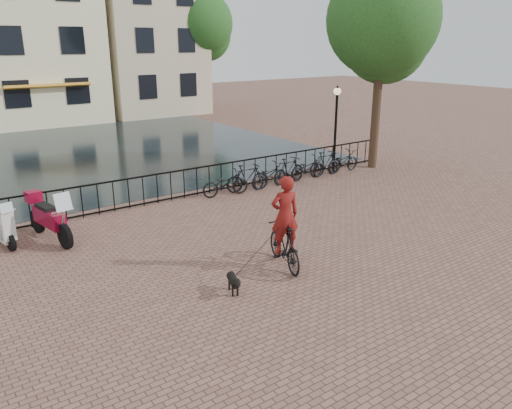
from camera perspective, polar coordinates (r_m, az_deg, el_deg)
ground at (r=11.17m, az=9.06°, el=-9.83°), size 100.00×100.00×0.00m
canal_water at (r=25.77m, az=-18.80°, el=5.62°), size 20.00×20.00×0.00m
railing at (r=17.17m, az=-9.70°, el=2.07°), size 20.00×0.05×1.02m
canal_house_mid at (r=37.70m, az=-25.04°, el=17.71°), size 8.00×9.50×11.80m
canal_house_right at (r=40.09m, az=-13.30°, el=19.88°), size 7.00×9.00×13.30m
tree_near_right at (r=21.60m, az=14.30°, el=19.76°), size 4.48×4.48×8.24m
tree_far_right at (r=38.92m, az=-6.40°, el=19.85°), size 4.76×4.76×8.76m
lamp_post at (r=20.54m, az=9.15°, el=10.10°), size 0.30×0.30×3.45m
cyclist at (r=11.83m, az=3.29°, el=-2.64°), size 1.07×2.01×2.65m
dog at (r=10.91m, az=-2.61°, el=-8.91°), size 0.45×0.74×0.48m
motorcycle at (r=14.57m, az=-22.61°, el=-0.87°), size 0.92×2.28×1.58m
scooter at (r=14.81m, az=-27.23°, el=-1.69°), size 0.68×1.51×1.35m
parked_bike_0 at (r=17.50m, az=-3.52°, el=2.43°), size 1.78×0.83×0.90m
parked_bike_1 at (r=17.99m, az=-0.96°, el=3.06°), size 1.72×0.73×1.00m
parked_bike_2 at (r=18.53m, az=1.47°, el=3.36°), size 1.78×0.82×0.90m
parked_bike_3 at (r=19.09m, az=3.77°, el=3.92°), size 1.72×0.74×1.00m
parked_bike_4 at (r=19.69m, az=5.92°, el=4.17°), size 1.72×0.61×0.90m
parked_bike_5 at (r=20.31m, az=7.96°, el=4.66°), size 1.66×0.47×1.00m
parked_bike_6 at (r=20.96m, az=9.86°, el=4.86°), size 1.74×0.67×0.90m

